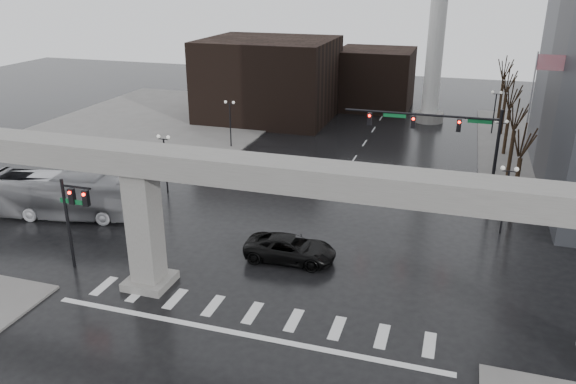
% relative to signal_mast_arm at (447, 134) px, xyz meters
% --- Properties ---
extents(ground, '(160.00, 160.00, 0.00)m').
position_rel_signal_mast_arm_xyz_m(ground, '(-8.99, -18.80, -5.83)').
color(ground, black).
rests_on(ground, ground).
extents(sidewalk_nw, '(28.00, 36.00, 0.15)m').
position_rel_signal_mast_arm_xyz_m(sidewalk_nw, '(-34.99, 17.20, -5.75)').
color(sidewalk_nw, slate).
rests_on(sidewalk_nw, ground).
extents(elevated_guideway, '(48.00, 2.60, 8.70)m').
position_rel_signal_mast_arm_xyz_m(elevated_guideway, '(-7.73, -18.80, 1.05)').
color(elevated_guideway, gray).
rests_on(elevated_guideway, ground).
extents(building_far_left, '(16.00, 14.00, 10.00)m').
position_rel_signal_mast_arm_xyz_m(building_far_left, '(-22.99, 23.20, -0.83)').
color(building_far_left, black).
rests_on(building_far_left, ground).
extents(building_far_mid, '(10.00, 10.00, 8.00)m').
position_rel_signal_mast_arm_xyz_m(building_far_mid, '(-10.99, 33.20, -1.83)').
color(building_far_mid, black).
rests_on(building_far_mid, ground).
extents(smokestack, '(3.60, 3.60, 30.00)m').
position_rel_signal_mast_arm_xyz_m(smokestack, '(-2.99, 27.20, 7.52)').
color(smokestack, silver).
rests_on(smokestack, ground).
extents(signal_mast_arm, '(12.12, 0.43, 8.00)m').
position_rel_signal_mast_arm_xyz_m(signal_mast_arm, '(0.00, 0.00, 0.00)').
color(signal_mast_arm, black).
rests_on(signal_mast_arm, ground).
extents(signal_left_pole, '(2.30, 0.30, 6.00)m').
position_rel_signal_mast_arm_xyz_m(signal_left_pole, '(-21.24, -18.30, -1.76)').
color(signal_left_pole, black).
rests_on(signal_left_pole, ground).
extents(flagpole_assembly, '(2.06, 0.12, 12.00)m').
position_rel_signal_mast_arm_xyz_m(flagpole_assembly, '(6.30, 3.20, 1.70)').
color(flagpole_assembly, silver).
rests_on(flagpole_assembly, ground).
extents(lamp_right_0, '(1.22, 0.32, 5.11)m').
position_rel_signal_mast_arm_xyz_m(lamp_right_0, '(4.51, -4.80, -2.36)').
color(lamp_right_0, black).
rests_on(lamp_right_0, ground).
extents(lamp_right_1, '(1.22, 0.32, 5.11)m').
position_rel_signal_mast_arm_xyz_m(lamp_right_1, '(4.51, 9.20, -2.36)').
color(lamp_right_1, black).
rests_on(lamp_right_1, ground).
extents(lamp_right_2, '(1.22, 0.32, 5.11)m').
position_rel_signal_mast_arm_xyz_m(lamp_right_2, '(4.51, 23.20, -2.36)').
color(lamp_right_2, black).
rests_on(lamp_right_2, ground).
extents(lamp_left_0, '(1.22, 0.32, 5.11)m').
position_rel_signal_mast_arm_xyz_m(lamp_left_0, '(-22.49, -4.80, -2.36)').
color(lamp_left_0, black).
rests_on(lamp_left_0, ground).
extents(lamp_left_1, '(1.22, 0.32, 5.11)m').
position_rel_signal_mast_arm_xyz_m(lamp_left_1, '(-22.49, 9.20, -2.36)').
color(lamp_left_1, black).
rests_on(lamp_left_1, ground).
extents(lamp_left_2, '(1.22, 0.32, 5.11)m').
position_rel_signal_mast_arm_xyz_m(lamp_left_2, '(-22.49, 23.20, -2.36)').
color(lamp_left_2, black).
rests_on(lamp_left_2, ground).
extents(tree_right_0, '(1.09, 1.58, 7.50)m').
position_rel_signal_mast_arm_xyz_m(tree_right_0, '(5.54, -0.78, -3.04)').
color(tree_right_0, black).
rests_on(tree_right_0, ground).
extents(tree_right_1, '(1.09, 1.61, 7.67)m').
position_rel_signal_mast_arm_xyz_m(tree_right_1, '(5.54, 7.22, -2.98)').
color(tree_right_1, black).
rests_on(tree_right_1, ground).
extents(tree_right_2, '(1.10, 1.63, 7.85)m').
position_rel_signal_mast_arm_xyz_m(tree_right_2, '(5.54, 15.22, -2.91)').
color(tree_right_2, black).
rests_on(tree_right_2, ground).
extents(tree_right_3, '(1.11, 1.66, 8.02)m').
position_rel_signal_mast_arm_xyz_m(tree_right_3, '(5.54, 23.22, -2.85)').
color(tree_right_3, black).
rests_on(tree_right_3, ground).
extents(tree_right_4, '(1.12, 1.69, 8.19)m').
position_rel_signal_mast_arm_xyz_m(tree_right_4, '(5.54, 31.22, -2.79)').
color(tree_right_4, black).
rests_on(tree_right_4, ground).
extents(pickup_truck, '(6.08, 3.00, 1.66)m').
position_rel_signal_mast_arm_xyz_m(pickup_truck, '(-8.83, -13.28, -5.00)').
color(pickup_truck, black).
rests_on(pickup_truck, ground).
extents(city_bus, '(13.00, 5.28, 3.53)m').
position_rel_signal_mast_arm_xyz_m(city_bus, '(-27.29, -11.58, -4.06)').
color(city_bus, '#A1A1A5').
rests_on(city_bus, ground).
extents(far_car, '(2.52, 4.64, 1.50)m').
position_rel_signal_mast_arm_xyz_m(far_car, '(-10.66, 2.26, -5.08)').
color(far_car, black).
rests_on(far_car, ground).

